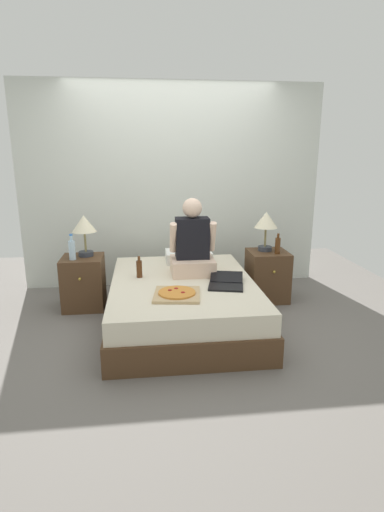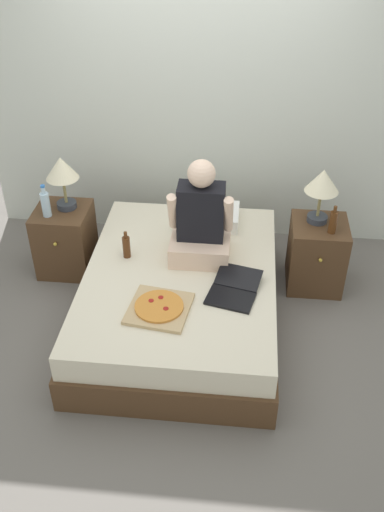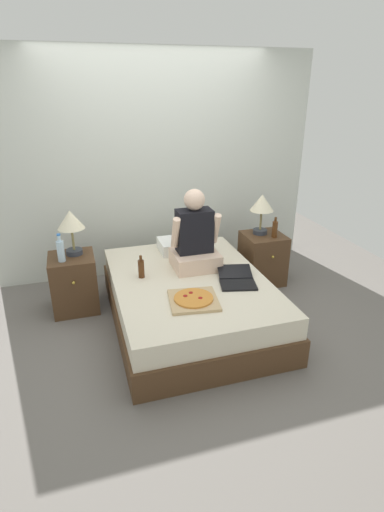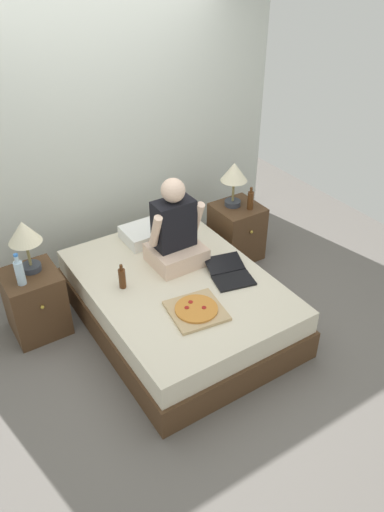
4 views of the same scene
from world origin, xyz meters
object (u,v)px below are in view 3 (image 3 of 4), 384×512
(beer_bottle_on_bed, at_px, (141,268))
(lamp_on_left_nightstand, at_px, (71,223))
(person_seated, at_px, (195,239))
(water_bottle, at_px, (61,250))
(pizza_box, at_px, (194,300))
(beer_bottle, at_px, (275,229))
(nightstand_left, at_px, (74,283))
(laptop, at_px, (237,280))
(bed, at_px, (189,300))
(nightstand_right, at_px, (262,258))
(lamp_on_right_nightstand, at_px, (262,206))

(beer_bottle_on_bed, bearing_deg, lamp_on_left_nightstand, 141.74)
(lamp_on_left_nightstand, relative_size, person_seated, 0.58)
(water_bottle, relative_size, pizza_box, 0.61)
(pizza_box, bearing_deg, person_seated, 71.89)
(beer_bottle, bearing_deg, nightstand_left, 177.35)
(water_bottle, height_order, laptop, water_bottle)
(bed, height_order, nightstand_right, nightstand_right)
(nightstand_right, relative_size, lamp_on_right_nightstand, 1.28)
(person_seated, distance_m, pizza_box, 0.75)
(nightstand_left, bearing_deg, nightstand_right, 0.00)
(nightstand_right, bearing_deg, lamp_on_left_nightstand, 178.60)
(pizza_box, bearing_deg, nightstand_right, 41.06)
(lamp_on_left_nightstand, relative_size, lamp_on_right_nightstand, 1.00)
(lamp_on_left_nightstand, xyz_separation_m, water_bottle, (-0.12, -0.14, -0.22))
(laptop, relative_size, pizza_box, 1.06)
(beer_bottle, height_order, person_seated, person_seated)
(person_seated, bearing_deg, pizza_box, -108.11)
(lamp_on_left_nightstand, height_order, nightstand_right, lamp_on_left_nightstand)
(lamp_on_left_nightstand, bearing_deg, nightstand_right, -1.40)
(water_bottle, distance_m, lamp_on_right_nightstand, 2.15)
(nightstand_left, xyz_separation_m, person_seated, (1.17, -0.32, 0.45))
(person_seated, relative_size, pizza_box, 1.73)
(lamp_on_right_nightstand, bearing_deg, laptop, -127.17)
(nightstand_left, xyz_separation_m, laptop, (1.44, -0.77, 0.19))
(person_seated, bearing_deg, bed, -118.38)
(nightstand_left, relative_size, lamp_on_left_nightstand, 1.28)
(lamp_on_right_nightstand, relative_size, laptop, 0.94)
(lamp_on_left_nightstand, xyz_separation_m, nightstand_right, (2.05, -0.05, -0.61))
(beer_bottle, xyz_separation_m, pizza_box, (-1.20, -0.89, -0.20))
(beer_bottle, xyz_separation_m, person_seated, (-0.99, -0.22, 0.07))
(bed, xyz_separation_m, pizza_box, (-0.09, -0.43, 0.25))
(bed, xyz_separation_m, laptop, (0.39, -0.21, 0.25))
(person_seated, height_order, beer_bottle_on_bed, person_seated)
(bed, height_order, lamp_on_left_nightstand, lamp_on_left_nightstand)
(lamp_on_left_nightstand, height_order, water_bottle, lamp_on_left_nightstand)
(nightstand_right, relative_size, person_seated, 0.74)
(beer_bottle, relative_size, laptop, 0.48)
(person_seated, height_order, pizza_box, person_seated)
(nightstand_left, relative_size, person_seated, 0.74)
(lamp_on_right_nightstand, height_order, pizza_box, lamp_on_right_nightstand)
(nightstand_right, height_order, pizza_box, nightstand_right)
(beer_bottle, height_order, beer_bottle_on_bed, beer_bottle)
(person_seated, relative_size, beer_bottle_on_bed, 3.55)
(water_bottle, relative_size, beer_bottle, 1.20)
(person_seated, bearing_deg, beer_bottle, 12.80)
(pizza_box, xyz_separation_m, beer_bottle_on_bed, (-0.33, 0.58, 0.07))
(lamp_on_right_nightstand, relative_size, beer_bottle_on_bed, 2.05)
(bed, distance_m, person_seated, 0.58)
(nightstand_right, bearing_deg, pizza_box, -138.94)
(laptop, bearing_deg, person_seated, 121.21)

